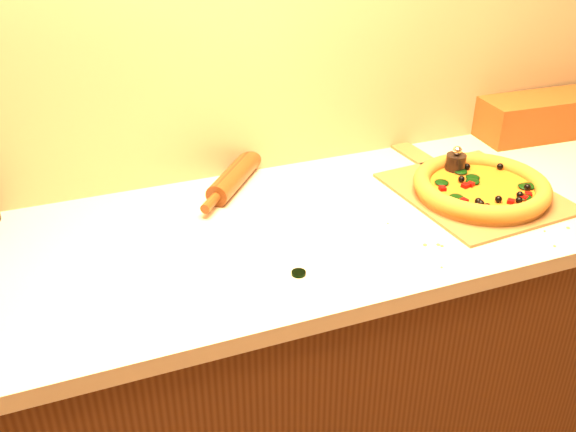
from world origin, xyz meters
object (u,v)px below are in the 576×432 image
object	(u,v)px
pizza_peel	(471,190)
pizza	(481,187)
pepper_grinder	(455,167)
rolling_pin	(238,173)

from	to	relation	value
pizza_peel	pizza	size ratio (longest dim) A/B	1.64
pizza_peel	pepper_grinder	world-z (taller)	pepper_grinder
pizza_peel	rolling_pin	distance (m)	0.62
pizza	pepper_grinder	world-z (taller)	pepper_grinder
pizza	rolling_pin	xyz separation A→B (m)	(-0.55, 0.31, -0.00)
pizza	pepper_grinder	distance (m)	0.11
pepper_grinder	pizza	bearing A→B (deg)	-86.59
pizza_peel	pepper_grinder	bearing A→B (deg)	89.59
pizza_peel	pizza	bearing A→B (deg)	-92.35
pizza_peel	rolling_pin	world-z (taller)	rolling_pin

